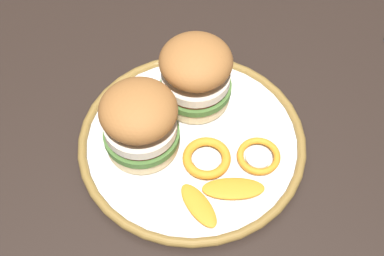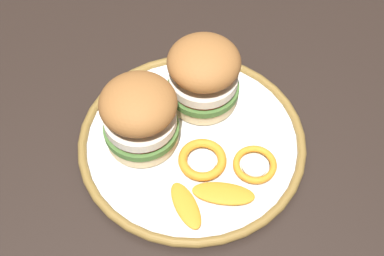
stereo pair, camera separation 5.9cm
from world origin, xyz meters
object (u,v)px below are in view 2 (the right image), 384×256
Objects in this scene: dining_table at (152,193)px; sandwich_half_right at (204,74)px; dinner_plate at (192,141)px; sandwich_half_left at (137,116)px.

sandwich_half_right is (-0.09, -0.07, 0.16)m from dining_table.
sandwich_half_right reaches higher than dinner_plate.
dining_table is 4.91× the size of dinner_plate.
dinner_plate reaches higher than dining_table.
dining_table is 0.20m from sandwich_half_right.
sandwich_half_right is at bearing -154.93° from sandwich_half_left.
sandwich_half_right is at bearing -116.85° from dinner_plate.
sandwich_half_right is (-0.03, -0.06, 0.06)m from dinner_plate.
sandwich_half_left is at bearing -13.02° from dinner_plate.
dinner_plate is at bearing 63.15° from sandwich_half_right.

